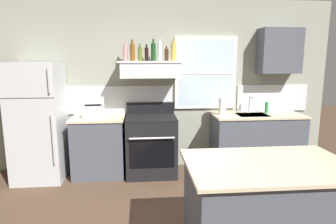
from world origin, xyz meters
name	(u,v)px	position (x,y,z in m)	size (l,w,h in m)	color
back_wall	(167,85)	(0.03, 2.23, 1.35)	(5.40, 0.11, 2.70)	gray
refrigerator	(39,122)	(-1.90, 1.84, 0.87)	(0.70, 0.72, 1.73)	#B7BABC
counter_left_of_stove	(99,146)	(-1.05, 1.90, 0.46)	(0.79, 0.63, 0.91)	#474C56
toaster	(93,111)	(-1.11, 1.86, 1.01)	(0.30, 0.20, 0.19)	silver
stove_range	(151,145)	(-0.25, 1.86, 0.46)	(0.76, 0.69, 1.09)	black
range_hood_shelf	(150,69)	(-0.25, 1.96, 1.62)	(0.96, 0.52, 0.24)	white
bottle_rose_pink	(125,53)	(-0.62, 2.00, 1.86)	(0.07, 0.07, 0.27)	#C67F84
bottle_amber_wine	(132,52)	(-0.51, 1.93, 1.88)	(0.07, 0.07, 0.31)	brown
bottle_olive_oil_square	(140,54)	(-0.40, 1.98, 1.85)	(0.06, 0.06, 0.26)	#4C601E
bottle_balsamic_dark	(147,54)	(-0.30, 1.94, 1.85)	(0.06, 0.06, 0.24)	black
bottle_dark_green_wine	(153,52)	(-0.20, 1.95, 1.88)	(0.07, 0.07, 0.32)	#143819
bottle_clear_tall	(160,52)	(-0.10, 1.96, 1.88)	(0.06, 0.06, 0.32)	silver
bottle_brown_stout	(166,55)	(0.00, 1.99, 1.84)	(0.06, 0.06, 0.22)	#381E0F
bottle_champagne_gold_foil	(174,52)	(0.10, 1.92, 1.88)	(0.08, 0.08, 0.33)	#B29333
counter_right_with_sink	(256,142)	(1.45, 1.90, 0.46)	(1.43, 0.63, 0.91)	#474C56
sink_faucet	(250,103)	(1.35, 2.00, 1.08)	(0.03, 0.17, 0.28)	silver
paper_towel_roll	(222,106)	(0.86, 1.90, 1.04)	(0.11, 0.11, 0.27)	white
dish_soap_bottle	(267,108)	(1.63, 2.00, 1.00)	(0.06, 0.06, 0.18)	#268C3F
kitchen_island	(266,212)	(0.68, -0.23, 0.46)	(1.40, 0.90, 0.91)	#474C56
upper_cabinet_right	(279,51)	(1.80, 2.04, 1.90)	(0.64, 0.32, 0.70)	#474C56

